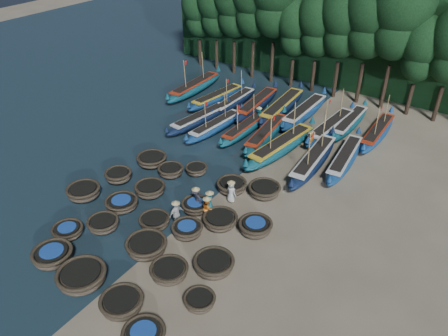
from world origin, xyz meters
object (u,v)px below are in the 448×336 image
Objects in this scene: coracle_19 at (255,226)px; long_boat_15 at (331,127)px; long_boat_5 at (266,133)px; long_boat_13 at (282,107)px; coracle_24 at (264,190)px; coracle_5 at (68,231)px; coracle_17 at (196,206)px; coracle_18 at (220,220)px; coracle_9 at (200,301)px; coracle_21 at (171,171)px; long_boat_2 at (200,119)px; long_boat_14 at (305,111)px; long_boat_7 at (313,160)px; fisherman_0 at (231,191)px; coracle_14 at (214,264)px; coracle_1 at (53,255)px; coracle_12 at (155,221)px; long_boat_17 at (378,132)px; coracle_7 at (146,246)px; long_boat_3 at (216,126)px; coracle_6 at (103,224)px; coracle_3 at (122,303)px; fisherman_2 at (207,207)px; coracle_23 at (232,186)px; long_boat_16 at (350,123)px; coracle_16 at (150,189)px; long_boat_8 at (345,158)px; coracle_10 at (84,192)px; coracle_11 at (122,203)px; fisherman_3 at (196,198)px; fisherman_4 at (176,213)px; long_boat_11 at (234,102)px; coracle_2 at (82,276)px; long_boat_10 at (217,97)px; long_boat_9 at (195,87)px; coracle_4 at (144,335)px; fisherman_6 at (311,140)px; coracle_8 at (169,271)px; long_boat_12 at (257,104)px; fisherman_5 at (259,115)px; long_boat_6 at (281,146)px.

coracle_19 is 14.19m from long_boat_15.
long_boat_5 is 5.24m from long_boat_13.
coracle_5 is at bearing -127.10° from coracle_24.
coracle_18 is at bearing -7.46° from coracle_17.
coracle_9 is 0.77× the size of coracle_21.
long_boat_14 is (6.78, 6.25, 0.05)m from long_boat_2.
long_boat_7 is at bearing 59.77° from coracle_5.
coracle_21 is at bearing 10.12° from fisherman_0.
coracle_1 is at bearing -150.01° from coracle_14.
coracle_12 is at bearing -114.34° from coracle_17.
coracle_7 is at bearing -108.77° from long_boat_17.
long_boat_15 is (3.85, 3.97, 0.02)m from long_boat_5.
fisherman_0 is at bearing 113.24° from coracle_9.
long_boat_13 is (-1.27, 5.08, 0.06)m from long_boat_5.
long_boat_3 reaches higher than coracle_19.
coracle_18 is at bearing -89.29° from long_boat_15.
long_boat_17 is (9.83, 20.23, 0.13)m from coracle_6.
long_boat_17 is (4.66, 23.80, 0.09)m from coracle_3.
long_boat_2 is at bearing 116.05° from coracle_7.
fisherman_2 is at bearing -113.00° from coracle_24.
long_boat_16 is (3.19, 13.10, 0.08)m from coracle_23.
coracle_16 is at bearing 124.17° from coracle_3.
long_boat_15 is at bearing 118.42° from long_boat_8.
coracle_11 is at bearing 10.92° from coracle_10.
coracle_9 is 9.85m from coracle_16.
coracle_23 is at bearing 71.63° from coracle_12.
fisherman_4 is (-0.02, -1.89, 0.08)m from fisherman_3.
coracle_12 is 12.52m from long_boat_3.
coracle_12 is 5.22m from fisherman_0.
long_boat_11 is at bearing -46.15° from fisherman_0.
coracle_21 is (0.13, 4.61, 0.01)m from coracle_11.
coracle_14 is (7.35, 0.98, 0.06)m from coracle_6.
coracle_2 is at bearing -138.28° from coracle_14.
coracle_21 is 13.51m from long_boat_13.
long_boat_13 is at bearing 96.21° from coracle_7.
coracle_19 is at bearing -40.56° from long_boat_10.
coracle_9 is 26.16m from long_boat_9.
coracle_16 is 14.13m from long_boat_8.
coracle_3 is 0.25× the size of long_boat_7.
coracle_4 is 19.84m from fisherman_6.
coracle_8 is 0.29× the size of long_boat_12.
fisherman_3 is (0.88, -10.36, 0.31)m from long_boat_5.
coracle_21 is 8.03m from long_boat_2.
coracle_12 is at bearing -57.14° from long_boat_2.
coracle_5 is 3.66m from coracle_11.
coracle_4 is at bearing -78.44° from coracle_18.
fisherman_3 is (-6.41, -15.63, 0.32)m from long_boat_17.
long_boat_11 is 4.34× the size of fisherman_5.
fisherman_6 is (1.59, 1.78, 0.22)m from long_boat_6.
long_boat_13 is at bearing -159.03° from fisherman_6.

